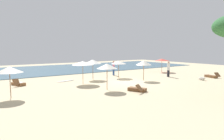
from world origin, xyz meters
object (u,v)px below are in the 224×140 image
at_px(umbrella_1, 107,66).
at_px(umbrella_5, 162,60).
at_px(lounger_0, 137,89).
at_px(lounger_1, 212,76).
at_px(lounger_2, 18,84).
at_px(umbrella_4, 9,70).
at_px(umbrella_6, 119,62).
at_px(surfboard, 66,81).
at_px(person_1, 168,69).
at_px(umbrella_0, 93,62).
at_px(dog, 202,78).
at_px(umbrella_3, 144,63).
at_px(umbrella_2, 83,63).
at_px(person_0, 114,68).

relative_size(umbrella_1, umbrella_5, 1.05).
bearing_deg(umbrella_5, lounger_0, -145.99).
height_order(lounger_1, lounger_2, lounger_2).
relative_size(umbrella_4, lounger_0, 1.28).
bearing_deg(umbrella_6, surfboard, 170.14).
distance_m(person_1, surfboard, 12.55).
height_order(umbrella_0, surfboard, umbrella_0).
height_order(umbrella_6, lounger_2, umbrella_6).
distance_m(umbrella_5, dog, 8.36).
height_order(umbrella_3, umbrella_5, umbrella_3).
xyz_separation_m(umbrella_5, surfboard, (-15.11, 0.08, -1.80)).
bearing_deg(umbrella_4, umbrella_5, 12.48).
height_order(umbrella_1, umbrella_2, umbrella_2).
bearing_deg(umbrella_3, umbrella_0, 138.27).
bearing_deg(person_0, umbrella_0, -159.03).
distance_m(umbrella_2, dog, 13.33).
relative_size(dog, surfboard, 0.38).
bearing_deg(surfboard, person_1, -18.98).
relative_size(umbrella_4, person_1, 1.17).
bearing_deg(dog, umbrella_1, 171.56).
height_order(umbrella_2, lounger_0, umbrella_2).
xyz_separation_m(person_1, surfboard, (-11.84, 4.07, -0.95)).
bearing_deg(umbrella_6, umbrella_3, -72.41).
height_order(person_1, surfboard, person_1).
distance_m(umbrella_1, surfboard, 6.70).
height_order(umbrella_4, person_0, umbrella_4).
bearing_deg(surfboard, umbrella_3, -30.72).
distance_m(umbrella_6, person_1, 6.33).
bearing_deg(lounger_0, umbrella_0, 90.03).
bearing_deg(person_0, umbrella_5, -7.21).
xyz_separation_m(umbrella_5, lounger_2, (-19.80, 0.26, -1.66)).
distance_m(umbrella_2, surfboard, 3.28).
relative_size(umbrella_3, lounger_0, 1.25).
height_order(umbrella_1, surfboard, umbrella_1).
height_order(umbrella_6, person_0, umbrella_6).
distance_m(lounger_1, dog, 2.84).
relative_size(lounger_1, person_1, 0.93).
xyz_separation_m(umbrella_0, lounger_1, (12.61, -6.94, -1.87)).
bearing_deg(lounger_2, umbrella_3, -20.71).
bearing_deg(lounger_2, person_0, 3.77).
height_order(umbrella_5, lounger_0, umbrella_5).
relative_size(umbrella_0, person_1, 1.17).
bearing_deg(umbrella_1, surfboard, 102.03).
xyz_separation_m(umbrella_4, person_1, (17.77, 0.66, -1.07)).
distance_m(umbrella_3, dog, 6.82).
height_order(umbrella_3, umbrella_6, umbrella_3).
bearing_deg(umbrella_3, person_1, 3.82).
xyz_separation_m(lounger_1, person_0, (-8.70, 8.44, 0.82)).
bearing_deg(umbrella_3, surfboard, 149.28).
bearing_deg(lounger_1, umbrella_0, 151.17).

